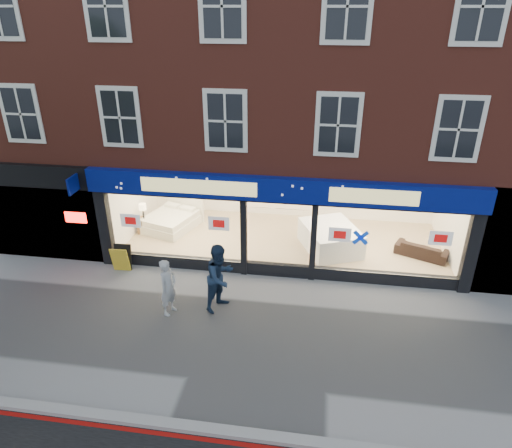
% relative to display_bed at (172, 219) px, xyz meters
% --- Properties ---
extents(ground, '(120.00, 120.00, 0.00)m').
position_rel_display_bed_xyz_m(ground, '(4.23, -5.70, -0.41)').
color(ground, gray).
rests_on(ground, ground).
extents(kerb_line, '(60.00, 0.10, 0.01)m').
position_rel_display_bed_xyz_m(kerb_line, '(4.23, -8.80, -0.41)').
color(kerb_line, '#8C0A07').
rests_on(kerb_line, ground).
extents(kerb_stone, '(60.00, 0.25, 0.12)m').
position_rel_display_bed_xyz_m(kerb_stone, '(4.23, -8.60, -0.35)').
color(kerb_stone, gray).
rests_on(kerb_stone, ground).
extents(showroom_floor, '(11.00, 4.50, 0.10)m').
position_rel_display_bed_xyz_m(showroom_floor, '(4.23, -0.45, -0.36)').
color(showroom_floor, tan).
rests_on(showroom_floor, ground).
extents(building, '(19.00, 8.26, 10.30)m').
position_rel_display_bed_xyz_m(building, '(4.21, 1.23, 6.26)').
color(building, maroon).
rests_on(building, ground).
extents(display_bed, '(2.12, 2.36, 1.11)m').
position_rel_display_bed_xyz_m(display_bed, '(0.00, 0.00, 0.00)').
color(display_bed, white).
rests_on(display_bed, showroom_floor).
extents(bedside_table, '(0.49, 0.49, 0.55)m').
position_rel_display_bed_xyz_m(bedside_table, '(-0.87, -0.56, -0.04)').
color(bedside_table, brown).
rests_on(bedside_table, showroom_floor).
extents(mattress_stack, '(2.30, 2.53, 0.81)m').
position_rel_display_bed_xyz_m(mattress_stack, '(5.83, -0.83, 0.09)').
color(mattress_stack, white).
rests_on(mattress_stack, showroom_floor).
extents(sofa, '(1.79, 1.27, 0.49)m').
position_rel_display_bed_xyz_m(sofa, '(8.83, -0.89, -0.07)').
color(sofa, black).
rests_on(sofa, showroom_floor).
extents(a_board, '(0.58, 0.39, 0.86)m').
position_rel_display_bed_xyz_m(a_board, '(-0.67, -3.07, 0.02)').
color(a_board, gold).
rests_on(a_board, ground).
extents(pedestrian_grey, '(0.55, 0.68, 1.62)m').
position_rel_display_bed_xyz_m(pedestrian_grey, '(1.52, -4.96, 0.40)').
color(pedestrian_grey, '#A5A7AD').
rests_on(pedestrian_grey, ground).
extents(pedestrian_blue, '(1.11, 1.18, 1.94)m').
position_rel_display_bed_xyz_m(pedestrian_blue, '(2.85, -4.50, 0.56)').
color(pedestrian_blue, '#16263F').
rests_on(pedestrian_blue, ground).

